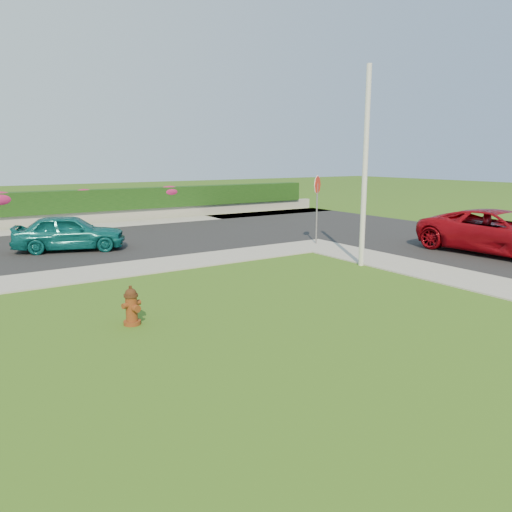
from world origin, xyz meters
TOP-DOWN VIEW (x-y plane):
  - ground at (0.00, 0.00)m, footprint 120.00×120.00m
  - curb_corner at (7.00, 9.00)m, footprint 2.00×2.00m
  - sidewalk_beyond at (-1.00, 19.00)m, footprint 34.00×2.00m
  - retaining_wall at (-1.00, 20.50)m, footprint 34.00×0.40m
  - hedge at (-1.00, 20.60)m, footprint 32.00×0.90m
  - fire_hydrant at (-2.02, 4.03)m, footprint 0.42×0.40m
  - suv_red at (11.13, 4.13)m, footprint 2.83×5.58m
  - sedan_teal at (-1.09, 13.01)m, footprint 4.10×2.71m
  - utility_pole at (5.92, 5.51)m, footprint 0.16×0.16m
  - stop_sign at (7.21, 9.22)m, footprint 0.63×0.39m
  - flower_clump_e at (1.44, 20.50)m, footprint 1.03×0.66m
  - flower_clump_f at (6.09, 20.50)m, footprint 1.29×0.83m

SIDE VIEW (x-z plane):
  - ground at x=0.00m, z-range 0.00..0.00m
  - curb_corner at x=7.00m, z-range 0.00..0.04m
  - sidewalk_beyond at x=-1.00m, z-range 0.00..0.04m
  - retaining_wall at x=-1.00m, z-range 0.00..0.60m
  - fire_hydrant at x=-2.02m, z-range -0.02..0.79m
  - sedan_teal at x=-1.09m, z-range 0.04..1.34m
  - suv_red at x=11.13m, z-range 0.04..1.55m
  - hedge at x=-1.00m, z-range 0.60..1.70m
  - flower_clump_f at x=6.09m, z-range 1.12..1.77m
  - flower_clump_e at x=1.44m, z-range 1.24..1.75m
  - stop_sign at x=7.21m, z-range 0.66..3.32m
  - utility_pole at x=5.92m, z-range 0.00..6.01m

